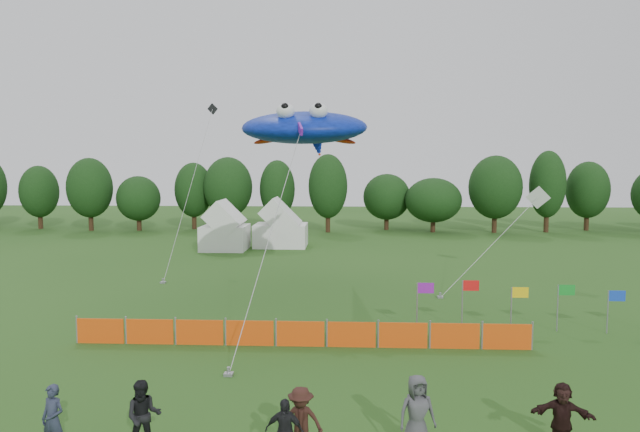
{
  "coord_description": "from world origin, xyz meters",
  "views": [
    {
      "loc": [
        1.01,
        -15.15,
        7.15
      ],
      "look_at": [
        0.0,
        6.0,
        5.2
      ],
      "focal_mm": 32.0,
      "sensor_mm": 36.0,
      "label": 1
    }
  ],
  "objects_px": {
    "spectator_c": "(301,422)",
    "barrier_fence": "(300,334)",
    "tent_left": "(225,230)",
    "spectator_d": "(284,432)",
    "spectator_a": "(53,420)",
    "spectator_e": "(417,413)",
    "spectator_f": "(562,415)",
    "spectator_b": "(144,416)",
    "tent_right": "(281,228)",
    "stingray_kite": "(306,129)"
  },
  "relations": [
    {
      "from": "spectator_e",
      "to": "spectator_f",
      "type": "xyz_separation_m",
      "value": [
        3.69,
        0.37,
        -0.14
      ]
    },
    {
      "from": "stingray_kite",
      "to": "tent_right",
      "type": "bearing_deg",
      "value": 101.0
    },
    {
      "from": "spectator_c",
      "to": "stingray_kite",
      "type": "relative_size",
      "value": 0.08
    },
    {
      "from": "stingray_kite",
      "to": "spectator_a",
      "type": "bearing_deg",
      "value": -105.71
    },
    {
      "from": "spectator_f",
      "to": "spectator_d",
      "type": "bearing_deg",
      "value": -157.29
    },
    {
      "from": "spectator_e",
      "to": "spectator_b",
      "type": "bearing_deg",
      "value": 169.81
    },
    {
      "from": "tent_left",
      "to": "spectator_e",
      "type": "bearing_deg",
      "value": -70.08
    },
    {
      "from": "spectator_d",
      "to": "spectator_f",
      "type": "bearing_deg",
      "value": 19.51
    },
    {
      "from": "spectator_e",
      "to": "spectator_c",
      "type": "bearing_deg",
      "value": 175.14
    },
    {
      "from": "spectator_b",
      "to": "spectator_c",
      "type": "xyz_separation_m",
      "value": [
        3.92,
        -0.05,
        -0.03
      ]
    },
    {
      "from": "tent_right",
      "to": "stingray_kite",
      "type": "distance_m",
      "value": 19.58
    },
    {
      "from": "spectator_d",
      "to": "spectator_f",
      "type": "height_order",
      "value": "spectator_f"
    },
    {
      "from": "spectator_f",
      "to": "stingray_kite",
      "type": "relative_size",
      "value": 0.08
    },
    {
      "from": "spectator_a",
      "to": "spectator_c",
      "type": "relative_size",
      "value": 1.0
    },
    {
      "from": "tent_left",
      "to": "spectator_d",
      "type": "relative_size",
      "value": 2.3
    },
    {
      "from": "spectator_a",
      "to": "tent_right",
      "type": "bearing_deg",
      "value": 105.63
    },
    {
      "from": "tent_right",
      "to": "spectator_d",
      "type": "relative_size",
      "value": 2.78
    },
    {
      "from": "spectator_a",
      "to": "spectator_e",
      "type": "height_order",
      "value": "spectator_e"
    },
    {
      "from": "spectator_b",
      "to": "spectator_e",
      "type": "xyz_separation_m",
      "value": [
        6.79,
        0.38,
        0.06
      ]
    },
    {
      "from": "tent_right",
      "to": "spectator_f",
      "type": "relative_size",
      "value": 2.73
    },
    {
      "from": "tent_left",
      "to": "spectator_a",
      "type": "height_order",
      "value": "tent_left"
    },
    {
      "from": "spectator_d",
      "to": "stingray_kite",
      "type": "bearing_deg",
      "value": 101.97
    },
    {
      "from": "tent_right",
      "to": "tent_left",
      "type": "bearing_deg",
      "value": -155.71
    },
    {
      "from": "spectator_b",
      "to": "spectator_d",
      "type": "relative_size",
      "value": 1.11
    },
    {
      "from": "barrier_fence",
      "to": "spectator_f",
      "type": "relative_size",
      "value": 10.8
    },
    {
      "from": "spectator_d",
      "to": "tent_right",
      "type": "bearing_deg",
      "value": 106.23
    },
    {
      "from": "tent_left",
      "to": "barrier_fence",
      "type": "xyz_separation_m",
      "value": [
        8.33,
        -24.87,
        -1.17
      ]
    },
    {
      "from": "tent_right",
      "to": "spectator_d",
      "type": "xyz_separation_m",
      "value": [
        4.25,
        -35.71,
        -0.8
      ]
    },
    {
      "from": "barrier_fence",
      "to": "tent_right",
      "type": "bearing_deg",
      "value": 98.24
    },
    {
      "from": "spectator_a",
      "to": "spectator_f",
      "type": "height_order",
      "value": "spectator_a"
    },
    {
      "from": "tent_left",
      "to": "spectator_e",
      "type": "distance_m",
      "value": 34.95
    },
    {
      "from": "spectator_d",
      "to": "stingray_kite",
      "type": "relative_size",
      "value": 0.08
    },
    {
      "from": "tent_right",
      "to": "spectator_f",
      "type": "bearing_deg",
      "value": -72.07
    },
    {
      "from": "spectator_b",
      "to": "spectator_e",
      "type": "height_order",
      "value": "spectator_e"
    },
    {
      "from": "spectator_a",
      "to": "spectator_f",
      "type": "relative_size",
      "value": 1.05
    },
    {
      "from": "spectator_e",
      "to": "spectator_a",
      "type": "bearing_deg",
      "value": 170.42
    },
    {
      "from": "spectator_d",
      "to": "spectator_f",
      "type": "distance_m",
      "value": 7.02
    },
    {
      "from": "tent_left",
      "to": "stingray_kite",
      "type": "distance_m",
      "value": 19.13
    },
    {
      "from": "tent_left",
      "to": "tent_right",
      "type": "distance_m",
      "value": 4.87
    },
    {
      "from": "spectator_c",
      "to": "stingray_kite",
      "type": "height_order",
      "value": "stingray_kite"
    },
    {
      "from": "tent_left",
      "to": "stingray_kite",
      "type": "xyz_separation_m",
      "value": [
        7.9,
        -15.79,
        7.36
      ]
    },
    {
      "from": "spectator_c",
      "to": "barrier_fence",
      "type": "bearing_deg",
      "value": 99.98
    },
    {
      "from": "tent_right",
      "to": "spectator_d",
      "type": "height_order",
      "value": "tent_right"
    },
    {
      "from": "spectator_b",
      "to": "spectator_d",
      "type": "distance_m",
      "value": 3.6
    },
    {
      "from": "barrier_fence",
      "to": "spectator_b",
      "type": "bearing_deg",
      "value": -111.0
    },
    {
      "from": "spectator_e",
      "to": "spectator_f",
      "type": "distance_m",
      "value": 3.71
    },
    {
      "from": "barrier_fence",
      "to": "spectator_d",
      "type": "distance_m",
      "value": 8.85
    },
    {
      "from": "tent_right",
      "to": "barrier_fence",
      "type": "relative_size",
      "value": 0.25
    },
    {
      "from": "tent_right",
      "to": "spectator_a",
      "type": "distance_m",
      "value": 35.49
    },
    {
      "from": "tent_left",
      "to": "spectator_f",
      "type": "xyz_separation_m",
      "value": [
        15.59,
        -32.48,
        -0.84
      ]
    }
  ]
}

